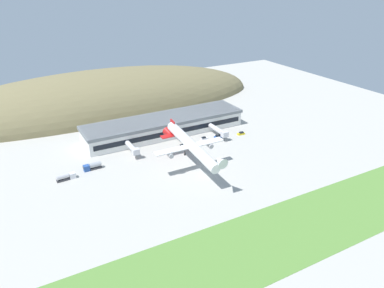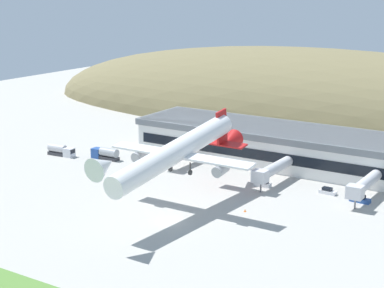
{
  "view_description": "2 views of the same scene",
  "coord_description": "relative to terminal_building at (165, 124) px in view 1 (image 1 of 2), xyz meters",
  "views": [
    {
      "loc": [
        -75.79,
        -125.84,
        82.88
      ],
      "look_at": [
        -2.71,
        6.0,
        13.69
      ],
      "focal_mm": 35.0,
      "sensor_mm": 36.0,
      "label": 1
    },
    {
      "loc": [
        69.23,
        -100.61,
        47.02
      ],
      "look_at": [
        -2.23,
        11.55,
        13.55
      ],
      "focal_mm": 60.0,
      "sensor_mm": 36.0,
      "label": 2
    }
  ],
  "objects": [
    {
      "name": "hill_backdrop",
      "position": [
        -20.19,
        61.74,
        -5.44
      ],
      "size": [
        234.79,
        72.79,
        49.54
      ],
      "primitive_type": "ellipsoid",
      "color": "olive",
      "rests_on": "ground_plane"
    },
    {
      "name": "box_truck",
      "position": [
        -47.36,
        -22.43,
        -3.88
      ],
      "size": [
        8.37,
        2.63,
        3.29
      ],
      "color": "#264C99",
      "rests_on": "ground_plane"
    },
    {
      "name": "terminal_building",
      "position": [
        0.0,
        0.0,
        0.0
      ],
      "size": [
        91.5,
        21.59,
        9.6
      ],
      "color": "white",
      "rests_on": "ground_plane"
    },
    {
      "name": "jetway_2",
      "position": [
        23.66,
        -19.35,
        -1.45
      ],
      "size": [
        3.38,
        16.52,
        5.43
      ],
      "color": "silver",
      "rests_on": "ground_plane"
    },
    {
      "name": "grass_strip_foreground",
      "position": [
        -5.3,
        -101.56,
        -5.4
      ],
      "size": [
        324.64,
        31.75,
        0.08
      ],
      "primitive_type": "cube",
      "color": "#568438",
      "rests_on": "ground_plane"
    },
    {
      "name": "jetway_1",
      "position": [
        1.53,
        -19.65,
        -1.44
      ],
      "size": [
        3.38,
        17.08,
        5.43
      ],
      "color": "silver",
      "rests_on": "ground_plane"
    },
    {
      "name": "jetway_0",
      "position": [
        -25.9,
        -17.72,
        -1.45
      ],
      "size": [
        3.38,
        13.42,
        5.43
      ],
      "color": "silver",
      "rests_on": "ground_plane"
    },
    {
      "name": "service_car_0",
      "position": [
        23.11,
        -19.66,
        -4.75
      ],
      "size": [
        4.5,
        2.07,
        1.65
      ],
      "color": "#264C99",
      "rests_on": "ground_plane"
    },
    {
      "name": "cargo_airplane",
      "position": [
        -8.16,
        -45.36,
        7.3
      ],
      "size": [
        34.02,
        51.84,
        11.1
      ],
      "color": "white"
    },
    {
      "name": "traffic_cone_0",
      "position": [
        4.57,
        -38.76,
        -5.16
      ],
      "size": [
        0.52,
        0.52,
        0.58
      ],
      "color": "orange",
      "rests_on": "ground_plane"
    },
    {
      "name": "ground_plane",
      "position": [
        -5.3,
        -52.22,
        -5.44
      ],
      "size": [
        360.71,
        360.71,
        0.0
      ],
      "primitive_type": "plane",
      "color": "#ADAAA3"
    },
    {
      "name": "fuel_truck",
      "position": [
        -60.3,
        -26.26,
        -3.96
      ],
      "size": [
        8.44,
        2.93,
        3.14
      ],
      "color": "silver",
      "rests_on": "ground_plane"
    },
    {
      "name": "service_car_2",
      "position": [
        36.78,
        -22.39,
        -4.77
      ],
      "size": [
        4.35,
        2.16,
        1.61
      ],
      "color": "gold",
      "rests_on": "ground_plane"
    },
    {
      "name": "service_car_1",
      "position": [
        15.04,
        -18.11,
        -4.81
      ],
      "size": [
        4.02,
        1.82,
        1.51
      ],
      "color": "silver",
      "rests_on": "ground_plane"
    },
    {
      "name": "service_car_3",
      "position": [
        -0.02,
        -21.09,
        -4.78
      ],
      "size": [
        4.06,
        1.97,
        1.59
      ],
      "color": "silver",
      "rests_on": "ground_plane"
    }
  ]
}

